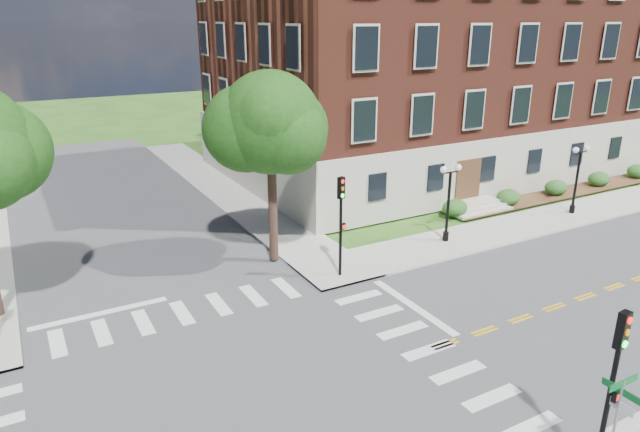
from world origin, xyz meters
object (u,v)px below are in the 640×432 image
traffic_signal_ne (341,214)px  twin_lamp_west (449,199)px  traffic_signal_se (615,373)px  twin_lamp_east (577,176)px  street_sign_pole (618,410)px

traffic_signal_ne → twin_lamp_west: 7.40m
traffic_signal_se → twin_lamp_west: size_ratio=1.13×
traffic_signal_se → twin_lamp_west: bearing=63.0°
traffic_signal_ne → twin_lamp_west: bearing=7.8°
traffic_signal_ne → twin_lamp_west: size_ratio=1.13×
traffic_signal_ne → twin_lamp_east: (17.30, 0.77, -0.66)m
traffic_signal_ne → traffic_signal_se: bearing=-91.2°
twin_lamp_west → street_sign_pole: bearing=-116.7°
twin_lamp_west → twin_lamp_east: (10.00, -0.22, 0.00)m
traffic_signal_ne → street_sign_pole: (-0.36, -14.22, -0.88)m
traffic_signal_ne → twin_lamp_east: size_ratio=1.13×
traffic_signal_se → street_sign_pole: bearing=-102.1°
traffic_signal_se → street_sign_pole: 0.93m
street_sign_pole → traffic_signal_se: bearing=77.9°
twin_lamp_east → street_sign_pole: size_ratio=1.36×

